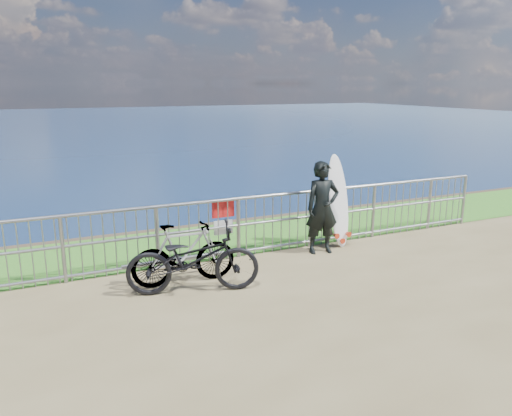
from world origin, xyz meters
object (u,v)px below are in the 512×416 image
bicycle_near (193,259)px  surfer (322,208)px  surfboard (339,204)px  bicycle_far (184,254)px

bicycle_near → surfer: bearing=-59.2°
surfer → surfboard: size_ratio=0.96×
bicycle_far → surfboard: bearing=-76.2°
surfer → bicycle_far: (-2.79, -0.41, -0.37)m
bicycle_near → surfboard: bearing=-57.7°
surfer → bicycle_near: (-2.75, -0.79, -0.34)m
surfboard → bicycle_far: (-3.30, -0.65, -0.33)m
surfer → bicycle_far: 2.84m
surfer → bicycle_far: size_ratio=1.04×
surfer → bicycle_near: surfer is taller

